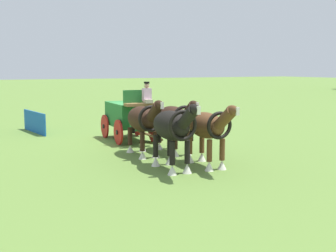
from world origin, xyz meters
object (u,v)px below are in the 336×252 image
object	(u,v)px
draft_horse_rear_off	(144,121)
draft_horse_lead_off	(173,128)
draft_horse_lead_near	(208,128)
draft_horse_rear_near	(175,120)
show_wagon	(129,115)

from	to	relation	value
draft_horse_rear_off	draft_horse_lead_off	xyz separation A→B (m)	(2.60, -0.13, 0.06)
draft_horse_lead_near	draft_horse_lead_off	size ratio (longest dim) A/B	1.02
draft_horse_rear_near	draft_horse_rear_off	size ratio (longest dim) A/B	1.08
draft_horse_lead_near	draft_horse_rear_near	bearing A→B (deg)	177.21
show_wagon	draft_horse_rear_off	bearing A→B (deg)	-13.37
draft_horse_rear_near	draft_horse_lead_off	size ratio (longest dim) A/B	1.09
draft_horse_rear_near	draft_horse_rear_off	distance (m)	1.30
draft_horse_rear_off	draft_horse_lead_near	xyz separation A→B (m)	(2.67, 1.17, -0.01)
draft_horse_rear_near	draft_horse_rear_off	world-z (taller)	draft_horse_rear_off
draft_horse_rear_near	show_wagon	bearing A→B (deg)	-172.38
draft_horse_lead_off	draft_horse_rear_near	bearing A→B (deg)	150.64
draft_horse_lead_near	draft_horse_lead_off	distance (m)	1.30
draft_horse_rear_near	draft_horse_lead_near	world-z (taller)	draft_horse_lead_near
draft_horse_rear_near	draft_horse_lead_near	distance (m)	2.61
draft_horse_lead_off	draft_horse_lead_near	bearing A→B (deg)	86.61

